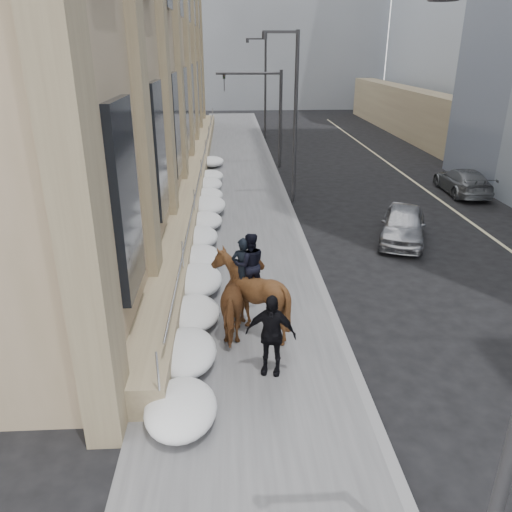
{
  "coord_description": "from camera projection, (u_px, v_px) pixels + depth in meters",
  "views": [
    {
      "loc": [
        -0.3,
        -10.29,
        7.26
      ],
      "look_at": [
        0.42,
        2.96,
        1.7
      ],
      "focal_mm": 35.0,
      "sensor_mm": 36.0,
      "label": 1
    }
  ],
  "objects": [
    {
      "name": "car_silver",
      "position": [
        403.0,
        224.0,
        20.0
      ],
      "size": [
        3.04,
        4.5,
        1.42
      ],
      "primitive_type": "imported",
      "rotation": [
        0.0,
        0.0,
        -0.36
      ],
      "color": "#A4A6AC",
      "rests_on": "ground"
    },
    {
      "name": "streetlight_mid",
      "position": [
        292.0,
        109.0,
        23.56
      ],
      "size": [
        1.71,
        0.24,
        8.0
      ],
      "color": "#2D2D30",
      "rests_on": "ground"
    },
    {
      "name": "mounted_horse_left",
      "position": [
        242.0,
        296.0,
        13.24
      ],
      "size": [
        1.34,
        2.43,
        2.64
      ],
      "rotation": [
        0.0,
        0.0,
        3.02
      ],
      "color": "#513018",
      "rests_on": "sidewalk"
    },
    {
      "name": "snow_bank",
      "position": [
        202.0,
        235.0,
        19.51
      ],
      "size": [
        1.7,
        18.1,
        0.76
      ],
      "color": "white",
      "rests_on": "sidewalk"
    },
    {
      "name": "traffic_signal",
      "position": [
        266.0,
        104.0,
        31.11
      ],
      "size": [
        4.1,
        0.22,
        6.0
      ],
      "color": "#2D2D30",
      "rests_on": "ground"
    },
    {
      "name": "sidewalk",
      "position": [
        237.0,
        228.0,
        21.48
      ],
      "size": [
        5.0,
        80.0,
        0.12
      ],
      "primitive_type": "cube",
      "color": "#4A4A4C",
      "rests_on": "ground"
    },
    {
      "name": "streetlight_far",
      "position": [
        264.0,
        82.0,
        41.97
      ],
      "size": [
        1.71,
        0.24,
        8.0
      ],
      "color": "#2D2D30",
      "rests_on": "ground"
    },
    {
      "name": "lane_line",
      "position": [
        475.0,
        225.0,
        22.03
      ],
      "size": [
        0.15,
        70.0,
        0.01
      ],
      "primitive_type": "cube",
      "color": "#BFB78C",
      "rests_on": "ground"
    },
    {
      "name": "bg_building_far",
      "position": [
        188.0,
        27.0,
        74.43
      ],
      "size": [
        24.0,
        12.0,
        20.0
      ],
      "primitive_type": "cube",
      "color": "gray",
      "rests_on": "ground"
    },
    {
      "name": "ground",
      "position": [
        246.0,
        366.0,
        12.3
      ],
      "size": [
        140.0,
        140.0,
        0.0
      ],
      "primitive_type": "plane",
      "color": "black",
      "rests_on": "ground"
    },
    {
      "name": "curb",
      "position": [
        298.0,
        227.0,
        21.62
      ],
      "size": [
        0.24,
        80.0,
        0.12
      ],
      "primitive_type": "cube",
      "color": "slate",
      "rests_on": "ground"
    },
    {
      "name": "pedestrian",
      "position": [
        271.0,
        334.0,
        11.53
      ],
      "size": [
        1.26,
        0.74,
        2.02
      ],
      "primitive_type": "imported",
      "rotation": [
        0.0,
        0.0,
        -0.22
      ],
      "color": "black",
      "rests_on": "sidewalk"
    },
    {
      "name": "limestone_building",
      "position": [
        134.0,
        15.0,
        26.98
      ],
      "size": [
        6.1,
        44.0,
        18.0
      ],
      "color": "#948161",
      "rests_on": "ground"
    },
    {
      "name": "car_grey",
      "position": [
        463.0,
        181.0,
        26.56
      ],
      "size": [
        2.14,
        4.74,
        1.35
      ],
      "primitive_type": "imported",
      "rotation": [
        0.0,
        0.0,
        3.09
      ],
      "color": "#5B5F63",
      "rests_on": "ground"
    },
    {
      "name": "mounted_horse_right",
      "position": [
        250.0,
        291.0,
        13.19
      ],
      "size": [
        2.09,
        2.28,
        2.77
      ],
      "rotation": [
        0.0,
        0.0,
        3.3
      ],
      "color": "#3E2411",
      "rests_on": "sidewalk"
    }
  ]
}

